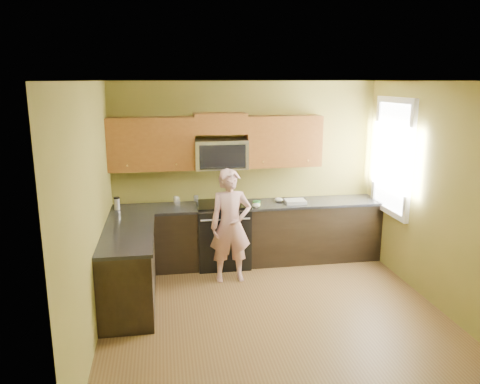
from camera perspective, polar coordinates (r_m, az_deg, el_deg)
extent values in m
plane|color=brown|center=(5.76, 4.24, -14.65)|extent=(4.00, 4.00, 0.00)
plane|color=white|center=(5.08, 4.77, 13.30)|extent=(4.00, 4.00, 0.00)
plane|color=olive|center=(7.17, 0.65, 2.51)|extent=(4.00, 0.00, 4.00)
plane|color=olive|center=(3.46, 12.56, -10.01)|extent=(4.00, 0.00, 4.00)
plane|color=olive|center=(5.17, -17.59, -2.44)|extent=(0.00, 4.00, 4.00)
plane|color=olive|center=(6.05, 23.19, -0.64)|extent=(0.00, 4.00, 4.00)
cube|color=black|center=(7.12, 1.06, -5.16)|extent=(4.00, 0.60, 0.88)
cube|color=black|center=(5.99, -13.33, -9.18)|extent=(0.60, 1.60, 0.88)
cube|color=black|center=(6.97, 1.09, -1.60)|extent=(4.00, 0.62, 0.04)
cube|color=black|center=(5.84, -13.47, -5.00)|extent=(0.62, 1.60, 0.04)
cube|color=brown|center=(6.84, -2.42, 8.32)|extent=(0.76, 0.33, 0.30)
imported|color=#D16A68|center=(6.39, -1.16, -4.12)|extent=(0.58, 0.39, 1.56)
cube|color=#B27F47|center=(7.07, 6.00, -1.24)|extent=(0.14, 0.14, 0.01)
ellipsoid|color=silver|center=(6.77, 1.95, -1.63)|extent=(0.15, 0.15, 0.06)
ellipsoid|color=silver|center=(7.09, 4.73, -0.96)|extent=(0.14, 0.15, 0.07)
cube|color=silver|center=(7.05, 6.71, -1.15)|extent=(0.31, 0.25, 0.05)
cylinder|color=silver|center=(6.93, -7.56, -1.13)|extent=(0.07, 0.07, 0.12)
cylinder|color=silver|center=(7.00, -7.80, -0.98)|extent=(0.09, 0.09, 0.12)
cylinder|color=silver|center=(7.01, -5.36, -0.90)|extent=(0.09, 0.09, 0.12)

